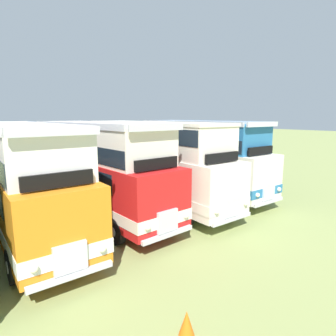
# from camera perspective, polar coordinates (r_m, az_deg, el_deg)

# --- Properties ---
(ground_plane) EXTENTS (200.00, 200.00, 0.00)m
(ground_plane) POSITION_cam_1_polar(r_m,az_deg,el_deg) (13.85, -26.13, -11.07)
(ground_plane) COLOR #8C9956
(bus_fourth_in_row) EXTENTS (2.86, 11.10, 4.52)m
(bus_fourth_in_row) POSITION_cam_1_polar(r_m,az_deg,el_deg) (13.16, -26.86, -1.50)
(bus_fourth_in_row) COLOR orange
(bus_fourth_in_row) RESTS_ON ground
(bus_fifth_in_row) EXTENTS (2.88, 10.44, 4.52)m
(bus_fifth_in_row) POSITION_cam_1_polar(r_m,az_deg,el_deg) (14.35, -13.87, 0.19)
(bus_fifth_in_row) COLOR red
(bus_fifth_in_row) RESTS_ON ground
(bus_sixth_in_row) EXTENTS (2.81, 11.60, 4.49)m
(bus_sixth_in_row) POSITION_cam_1_polar(r_m,az_deg,el_deg) (16.16, -3.32, 2.00)
(bus_sixth_in_row) COLOR silver
(bus_sixth_in_row) RESTS_ON ground
(bus_seventh_in_row) EXTENTS (2.82, 9.90, 4.52)m
(bus_seventh_in_row) POSITION_cam_1_polar(r_m,az_deg,el_deg) (17.98, 6.28, 2.40)
(bus_seventh_in_row) COLOR silver
(bus_seventh_in_row) RESTS_ON ground
(cone_far_end) EXTENTS (0.36, 0.36, 0.59)m
(cone_far_end) POSITION_cam_1_polar(r_m,az_deg,el_deg) (7.19, 3.73, -28.44)
(cone_far_end) COLOR orange
(cone_far_end) RESTS_ON ground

